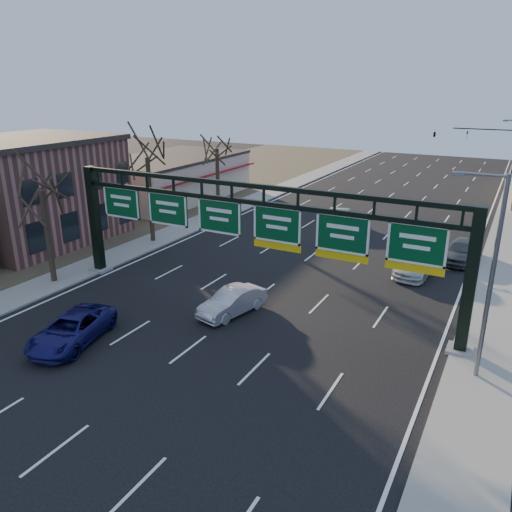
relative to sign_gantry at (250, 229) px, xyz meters
The scene contains 18 objects.
ground 9.24m from the sign_gantry, 91.15° to the right, with size 160.00×160.00×0.00m, color black.
sidewalk_left 18.24m from the sign_gantry, 137.20° to the left, with size 3.00×120.00×0.12m, color gray.
sidewalk_right 18.02m from the sign_gantry, 43.51° to the left, with size 3.00×120.00×0.12m, color gray.
dirt_strip_left 28.25m from the sign_gantry, 154.50° to the left, with size 21.00×120.00×0.06m, color #473D2B.
lane_markings 12.86m from the sign_gantry, 90.76° to the left, with size 21.60×120.00×0.01m, color white.
sign_gantry is the anchor object (origin of this frame).
brick_block 21.87m from the sign_gantry, behind, with size 10.40×12.40×8.30m.
cream_strip 30.24m from the sign_gantry, 135.86° to the left, with size 10.90×18.40×4.70m.
tree_gantry 13.53m from the sign_gantry, 166.97° to the right, with size 3.60×3.60×8.48m.
tree_mid 15.08m from the sign_gantry, 151.63° to the left, with size 3.60×3.60×9.24m.
tree_far 21.57m from the sign_gantry, 127.32° to the left, with size 3.60×3.60×8.86m.
streetlight_near 12.48m from the sign_gantry, ahead, with size 2.15×0.22×9.00m.
traffic_signal_mast 47.33m from the sign_gantry, 83.29° to the left, with size 10.16×0.54×7.00m.
car_blue_suv 10.66m from the sign_gantry, 124.66° to the right, with size 2.40×5.20×1.45m, color navy.
car_silver_sedan 4.21m from the sign_gantry, 101.98° to the right, with size 1.52×4.35×1.43m, color #B1B0B5.
car_white_wagon 12.90m from the sign_gantry, 51.97° to the left, with size 2.07×5.08×1.48m, color silver.
car_grey_far 17.38m from the sign_gantry, 54.65° to the left, with size 1.94×4.83×1.65m, color #444749.
car_silver_distant 18.45m from the sign_gantry, 93.16° to the left, with size 1.74×4.99×1.64m, color #9E9EA2.
Camera 1 is at (13.06, -15.36, 12.28)m, focal length 35.00 mm.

